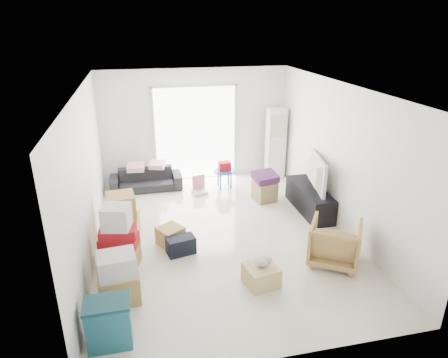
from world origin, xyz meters
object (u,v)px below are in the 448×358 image
armchair (335,241)px  ottoman (265,191)px  tv_console (309,199)px  storage_bins (109,323)px  ac_tower (276,143)px  television (311,184)px  kids_table (225,169)px  sofa (146,176)px  wood_crate (261,275)px

armchair → ottoman: size_ratio=1.83×
tv_console → storage_bins: size_ratio=2.46×
ottoman → tv_console: bearing=-43.5°
ac_tower → tv_console: size_ratio=1.13×
ottoman → television: bearing=-43.5°
ottoman → kids_table: bearing=128.1°
sofa → kids_table: (1.82, -0.30, 0.13)m
television → ottoman: bearing=58.1°
sofa → ottoman: (2.53, -1.20, -0.10)m
tv_console → ottoman: size_ratio=3.53×
ac_tower → ottoman: (-0.70, -1.35, -0.66)m
wood_crate → tv_console: bearing=51.5°
tv_console → television: television is taller
ac_tower → storage_bins: 6.32m
wood_crate → ac_tower: bearing=68.3°
storage_bins → ottoman: 4.81m
ottoman → sofa: bearing=154.7°
ottoman → armchair: bearing=-82.2°
wood_crate → kids_table: bearing=85.7°
kids_table → television: bearing=-47.9°
television → sofa: television is taller
ac_tower → television: size_ratio=1.48×
ottoman → kids_table: size_ratio=0.68×
tv_console → ac_tower: bearing=91.4°
storage_bins → wood_crate: 2.30m
armchair → sofa: bearing=-20.4°
storage_bins → wood_crate: size_ratio=1.36×
tv_console → ottoman: 1.03m
television → kids_table: bearing=53.6°
wood_crate → armchair: bearing=12.9°
ac_tower → sofa: (-3.22, -0.15, -0.55)m
ac_tower → storage_bins: bearing=-127.7°
armchair → storage_bins: armchair is taller
sofa → wood_crate: size_ratio=3.58×
wood_crate → ottoman: bearing=71.1°
wood_crate → sofa: bearing=110.7°
television → wood_crate: television is taller
kids_table → sofa: bearing=170.7°
ac_tower → tv_console: ac_tower is taller
television → kids_table: (-1.45, 1.61, -0.14)m
television → storage_bins: size_ratio=1.88×
sofa → ac_tower: bearing=3.0°
kids_table → storage_bins: bearing=-118.4°
sofa → kids_table: size_ratio=2.58×
storage_bins → ac_tower: bearing=52.3°
storage_bins → ottoman: size_ratio=1.44×
kids_table → wood_crate: kids_table is taller
armchair → storage_bins: (-3.51, -1.05, -0.08)m
armchair → wood_crate: armchair is taller
tv_console → ottoman: (-0.75, 0.71, -0.04)m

